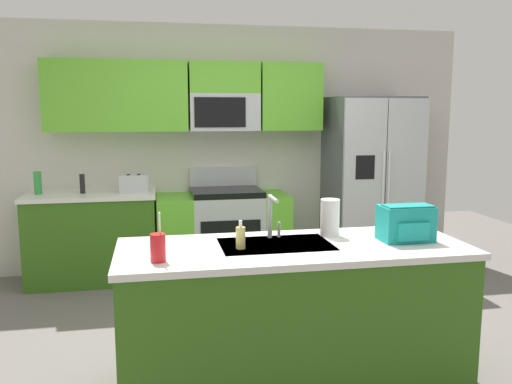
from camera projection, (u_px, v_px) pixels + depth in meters
ground_plane at (271, 345)px, 3.89m from camera, size 9.00×9.00×0.00m
kitchen_wall_unit at (216, 133)px, 5.66m from camera, size 5.20×0.43×2.60m
back_counter at (93, 237)px, 5.30m from camera, size 1.26×0.63×0.90m
range_oven at (223, 232)px, 5.55m from camera, size 1.36×0.61×1.10m
refrigerator at (371, 184)px, 5.71m from camera, size 0.90×0.76×1.85m
island_counter at (293, 315)px, 3.27m from camera, size 2.12×0.80×0.90m
toaster at (134, 184)px, 5.25m from camera, size 0.28×0.16×0.18m
pepper_mill at (82, 184)px, 5.20m from camera, size 0.05×0.05×0.19m
bottle_green at (38, 183)px, 5.14m from camera, size 0.07×0.07×0.22m
sink_faucet at (272, 213)px, 3.35m from camera, size 0.08×0.21×0.28m
drink_cup_red at (158, 248)px, 2.85m from camera, size 0.08×0.08×0.27m
soap_dispenser at (241, 237)px, 3.12m from camera, size 0.06×0.06×0.17m
paper_towel_roll at (330, 218)px, 3.44m from camera, size 0.12×0.12×0.24m
backpack at (406, 222)px, 3.30m from camera, size 0.32×0.22×0.23m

